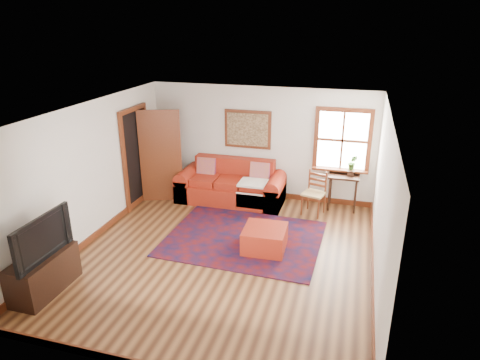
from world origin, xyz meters
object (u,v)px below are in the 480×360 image
(red_ottoman, at_px, (265,239))
(side_table, at_px, (344,181))
(red_leather_sofa, at_px, (231,188))
(media_cabinet, at_px, (44,273))
(ladder_back_chair, at_px, (315,191))

(red_ottoman, xyz_separation_m, side_table, (1.21, 2.18, 0.43))
(red_leather_sofa, xyz_separation_m, side_table, (2.41, 0.23, 0.33))
(red_leather_sofa, xyz_separation_m, red_ottoman, (1.20, -1.94, -0.10))
(red_leather_sofa, height_order, red_ottoman, red_leather_sofa)
(red_leather_sofa, bearing_deg, media_cabinet, -112.71)
(red_ottoman, xyz_separation_m, ladder_back_chair, (0.66, 1.77, 0.28))
(ladder_back_chair, distance_m, media_cabinet, 5.25)
(media_cabinet, bearing_deg, ladder_back_chair, 47.44)
(red_leather_sofa, relative_size, side_table, 3.08)
(side_table, bearing_deg, ladder_back_chair, -143.52)
(red_leather_sofa, height_order, ladder_back_chair, red_leather_sofa)
(media_cabinet, bearing_deg, side_table, 46.18)
(ladder_back_chair, relative_size, media_cabinet, 0.84)
(side_table, bearing_deg, red_ottoman, -119.03)
(red_leather_sofa, distance_m, side_table, 2.44)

